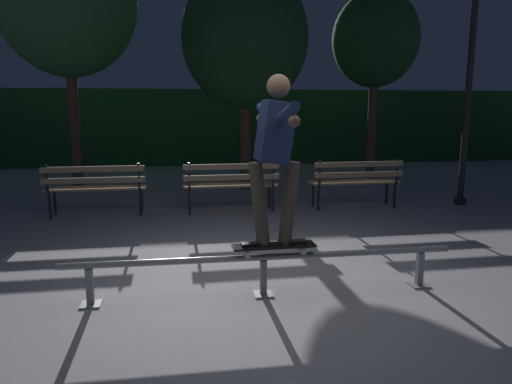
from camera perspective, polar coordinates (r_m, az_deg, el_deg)
ground_plane at (r=4.67m, az=0.59°, el=-11.73°), size 90.00×90.00×0.00m
hedge_backdrop at (r=15.18m, az=-6.00°, el=7.91°), size 24.00×1.20×2.34m
grind_rail at (r=4.43m, az=0.91°, el=-8.78°), size 3.71×0.18×0.40m
skateboard at (r=4.39m, az=2.21°, el=-6.64°), size 0.79×0.23×0.09m
skateboarder at (r=4.22m, az=2.34°, el=5.63°), size 0.62×1.41×1.56m
park_bench_leftmost at (r=7.99m, az=-19.06°, el=0.90°), size 1.61×0.44×0.88m
park_bench_left_center at (r=7.89m, az=-3.07°, el=1.33°), size 1.61×0.44×0.88m
park_bench_right_center at (r=8.39m, az=12.14°, el=1.65°), size 1.61×0.44×0.88m
tree_far_right at (r=12.35m, az=14.41°, el=17.54°), size 2.11×2.11×4.59m
tree_far_left at (r=11.24m, az=-22.20°, el=20.95°), size 2.90×2.90×5.60m
tree_behind_benches at (r=10.23m, az=-1.35°, el=18.24°), size 2.64×2.64×4.65m
lamp_post_right at (r=9.30m, az=24.75°, el=13.79°), size 0.32×0.32×3.90m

